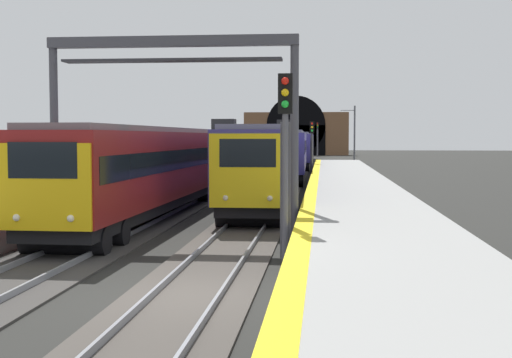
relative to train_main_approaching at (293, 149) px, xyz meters
name	(u,v)px	position (x,y,z in m)	size (l,w,h in m)	color
ground_plane	(189,298)	(-51.33, 0.00, -2.23)	(320.00, 320.00, 0.00)	black
platform_right	(392,277)	(-51.33, -4.30, -1.69)	(112.00, 4.39, 1.08)	gray
platform_right_edge_strip	(299,249)	(-51.33, -2.35, -1.15)	(112.00, 0.50, 0.01)	yellow
track_main_line	(189,296)	(-51.33, 0.00, -2.19)	(160.00, 2.83, 0.21)	#423D38
train_main_approaching	(293,149)	(0.00, 0.00, 0.00)	(83.23, 3.27, 4.81)	navy
train_adjacent_platform	(225,153)	(-15.62, 4.41, -0.03)	(64.33, 3.18, 4.73)	maroon
railway_signal_near	(285,150)	(-47.61, -1.86, 0.86)	(0.39, 0.38, 5.09)	#4C4C54
railway_signal_mid	(312,143)	(-5.72, -1.86, 0.68)	(0.39, 0.38, 4.77)	#4C4C54
railway_signal_far	(317,136)	(50.12, -1.86, 1.28)	(0.39, 0.38, 5.87)	#4C4C54
overhead_signal_gantry	(172,86)	(-42.94, 2.21, 2.91)	(0.70, 8.50, 6.80)	#3F3F47
tunnel_portal	(296,134)	(61.99, 2.21, 1.78)	(2.50, 19.39, 11.00)	brown
catenary_mast_near	(354,134)	(24.38, -6.86, 1.60)	(0.22, 1.96, 7.47)	#595B60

